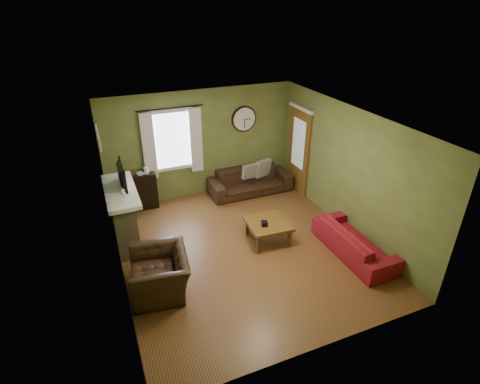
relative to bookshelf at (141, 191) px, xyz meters
name	(u,v)px	position (x,y,z in m)	size (l,w,h in m)	color
floor	(243,248)	(1.57, -2.39, -0.43)	(4.60, 5.20, 0.00)	brown
ceiling	(244,121)	(1.57, -2.39, 2.17)	(4.60, 5.20, 0.00)	white
wall_left	(113,215)	(-0.73, -2.39, 0.87)	(0.00, 5.20, 2.60)	olive
wall_right	(347,170)	(3.87, -2.39, 0.87)	(0.00, 5.20, 2.60)	olive
wall_back	(201,144)	(1.57, 0.21, 0.87)	(4.60, 0.00, 2.60)	olive
wall_front	(324,278)	(1.57, -4.99, 0.87)	(4.60, 0.00, 2.60)	olive
fireplace	(123,218)	(-0.53, -1.24, 0.12)	(0.40, 1.40, 1.10)	tan
firebox	(135,226)	(-0.34, -1.24, -0.13)	(0.04, 0.60, 0.55)	black
mantel	(120,191)	(-0.50, -1.24, 0.71)	(0.58, 1.60, 0.08)	white
tv	(119,178)	(-0.48, -1.09, 0.92)	(0.60, 0.08, 0.35)	black
tv_screen	(123,174)	(-0.40, -1.09, 0.98)	(0.02, 0.62, 0.36)	#994C3F
medallion_left	(100,144)	(-0.71, -1.59, 1.82)	(0.28, 0.28, 0.03)	white
medallion_mid	(99,137)	(-0.71, -1.24, 1.82)	(0.28, 0.28, 0.03)	white
medallion_right	(97,131)	(-0.71, -0.89, 1.82)	(0.28, 0.28, 0.03)	white
window_pane	(172,140)	(0.87, 0.19, 1.07)	(1.00, 0.02, 1.30)	silver
curtain_rod	(170,108)	(0.87, 0.09, 1.84)	(0.03, 0.03, 1.50)	black
curtain_left	(149,147)	(0.32, 0.09, 1.02)	(0.28, 0.04, 1.55)	silver
curtain_right	(196,140)	(1.42, 0.09, 1.02)	(0.28, 0.04, 1.55)	silver
wall_clock	(244,119)	(2.67, 0.16, 1.37)	(0.64, 0.06, 0.64)	white
door	(299,151)	(3.84, -0.54, 0.62)	(0.05, 0.90, 2.10)	brown
bookshelf	(141,191)	(0.00, 0.00, 0.00)	(0.73, 0.31, 0.86)	black
book	(136,171)	(-0.03, 0.00, 0.53)	(0.16, 0.21, 0.02)	brown
sofa_brown	(250,181)	(2.67, -0.22, -0.13)	(2.07, 0.81, 0.60)	black
pillow_left	(263,168)	(3.07, -0.13, 0.12)	(0.43, 0.13, 0.43)	gray
pillow_right	(249,171)	(2.67, -0.18, 0.12)	(0.37, 0.11, 0.37)	gray
sofa_red	(354,241)	(3.48, -3.35, -0.16)	(1.87, 0.73, 0.54)	maroon
armchair	(160,273)	(-0.18, -2.95, -0.08)	(1.08, 0.94, 0.70)	black
coffee_table	(268,231)	(2.14, -2.33, -0.21)	(0.82, 0.82, 0.44)	brown
tissue_box	(264,227)	(2.01, -2.42, -0.03)	(0.12, 0.12, 0.10)	black
wine_glass_a	(124,198)	(-0.48, -1.83, 0.85)	(0.07, 0.07, 0.20)	white
wine_glass_b	(123,194)	(-0.48, -1.67, 0.85)	(0.07, 0.07, 0.21)	white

